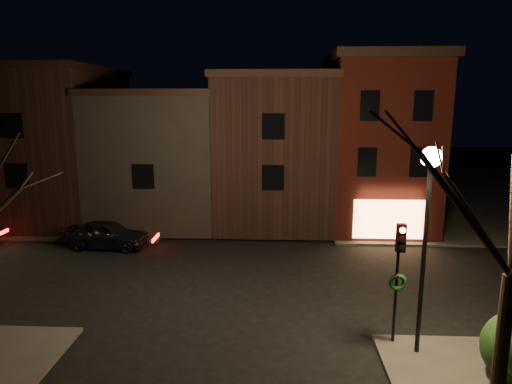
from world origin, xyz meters
TOP-DOWN VIEW (x-y plane):
  - ground at (0.00, 0.00)m, footprint 120.00×120.00m
  - sidewalk_far_right at (20.00, 20.00)m, footprint 30.00×30.00m
  - sidewalk_far_left at (-20.00, 20.00)m, footprint 30.00×30.00m
  - corner_building at (8.00, 9.47)m, footprint 6.50×8.50m
  - row_building_a at (1.50, 10.50)m, footprint 7.30×10.30m
  - row_building_b at (-5.75, 10.50)m, footprint 7.80×10.30m
  - row_building_c at (-13.00, 10.50)m, footprint 7.30×10.30m
  - street_lamp_near at (6.20, -6.00)m, footprint 0.60×0.60m
  - traffic_signal at (5.60, -5.51)m, footprint 0.58×0.38m
  - parked_car_a at (-7.48, 4.03)m, footprint 4.60×2.15m

SIDE VIEW (x-z plane):
  - ground at x=0.00m, z-range 0.00..0.00m
  - sidewalk_far_right at x=20.00m, z-range 0.00..0.12m
  - sidewalk_far_left at x=-20.00m, z-range 0.00..0.12m
  - parked_car_a at x=-7.48m, z-range 0.00..1.52m
  - traffic_signal at x=5.60m, z-range 0.78..4.83m
  - row_building_b at x=-5.75m, z-range 0.13..8.53m
  - row_building_a at x=1.50m, z-range 0.13..9.53m
  - row_building_c at x=-13.00m, z-range 0.13..10.03m
  - street_lamp_near at x=6.20m, z-range 1.94..8.42m
  - corner_building at x=8.00m, z-range 0.15..10.65m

